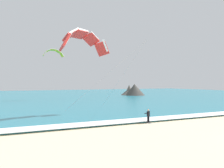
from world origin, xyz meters
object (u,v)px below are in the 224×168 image
(kite_distant, at_px, (53,52))
(kitesurfer, at_px, (148,115))
(surfboard, at_px, (148,123))
(kite_primary, at_px, (83,40))

(kite_distant, bearing_deg, kitesurfer, -87.93)
(surfboard, distance_m, kite_primary, 15.10)
(kite_primary, xyz_separation_m, kite_distant, (3.42, 32.80, 1.98))
(surfboard, bearing_deg, kite_primary, 118.39)
(kite_primary, bearing_deg, kitesurfer, -61.59)
(surfboard, height_order, kitesurfer, kitesurfer)
(kite_distant, bearing_deg, surfboard, -87.92)
(kitesurfer, distance_m, kite_primary, 14.44)
(kite_primary, bearing_deg, surfboard, -61.61)
(kitesurfer, height_order, kite_primary, kite_primary)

